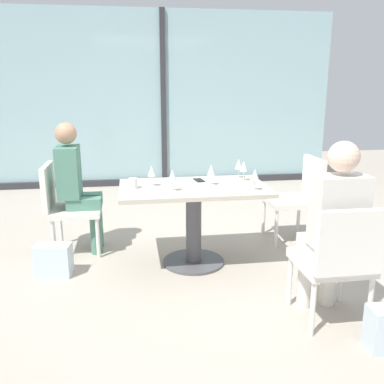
{
  "coord_description": "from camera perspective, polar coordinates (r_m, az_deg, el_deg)",
  "views": [
    {
      "loc": [
        -0.54,
        -3.54,
        1.61
      ],
      "look_at": [
        0.0,
        0.1,
        0.65
      ],
      "focal_mm": 39.23,
      "sensor_mm": 36.0,
      "label": 1
    }
  ],
  "objects": [
    {
      "name": "ground_plane",
      "position": [
        3.93,
        0.22,
        -9.59
      ],
      "size": [
        12.0,
        12.0,
        0.0
      ],
      "primitive_type": "plane",
      "color": "#A89E8E"
    },
    {
      "name": "window_wall_backdrop",
      "position": [
        6.77,
        -3.92,
        11.2
      ],
      "size": [
        5.43,
        0.1,
        2.7
      ],
      "color": "#92B7BC",
      "rests_on": "ground_plane"
    },
    {
      "name": "dining_table_main",
      "position": [
        3.74,
        0.22,
        -2.13
      ],
      "size": [
        1.3,
        0.77,
        0.73
      ],
      "color": "#BCB29E",
      "rests_on": "ground_plane"
    },
    {
      "name": "chair_front_right",
      "position": [
        2.95,
        19.26,
        -8.43
      ],
      "size": [
        0.46,
        0.5,
        0.87
      ],
      "color": "silver",
      "rests_on": "ground_plane"
    },
    {
      "name": "chair_far_left",
      "position": [
        4.19,
        -16.79,
        -1.42
      ],
      "size": [
        0.5,
        0.46,
        0.87
      ],
      "color": "silver",
      "rests_on": "ground_plane"
    },
    {
      "name": "chair_far_right",
      "position": [
        4.48,
        14.3,
        -0.22
      ],
      "size": [
        0.5,
        0.46,
        0.87
      ],
      "color": "silver",
      "rests_on": "ground_plane"
    },
    {
      "name": "person_front_right",
      "position": [
        2.97,
        18.63,
        -4.02
      ],
      "size": [
        0.34,
        0.39,
        1.26
      ],
      "color": "silver",
      "rests_on": "ground_plane"
    },
    {
      "name": "person_far_left",
      "position": [
        4.13,
        -15.5,
        1.34
      ],
      "size": [
        0.39,
        0.34,
        1.26
      ],
      "color": "#4C7F6B",
      "rests_on": "ground_plane"
    },
    {
      "name": "wine_glass_0",
      "position": [
        3.7,
        2.61,
        2.94
      ],
      "size": [
        0.07,
        0.07,
        0.18
      ],
      "color": "silver",
      "rests_on": "dining_table_main"
    },
    {
      "name": "wine_glass_1",
      "position": [
        3.55,
        8.56,
        2.3
      ],
      "size": [
        0.07,
        0.07,
        0.18
      ],
      "color": "silver",
      "rests_on": "dining_table_main"
    },
    {
      "name": "wine_glass_2",
      "position": [
        4.0,
        6.37,
        3.75
      ],
      "size": [
        0.07,
        0.07,
        0.18
      ],
      "color": "silver",
      "rests_on": "dining_table_main"
    },
    {
      "name": "wine_glass_3",
      "position": [
        3.9,
        7.05,
        3.44
      ],
      "size": [
        0.07,
        0.07,
        0.18
      ],
      "color": "silver",
      "rests_on": "dining_table_main"
    },
    {
      "name": "wine_glass_4",
      "position": [
        3.67,
        -5.52,
        2.8
      ],
      "size": [
        0.07,
        0.07,
        0.18
      ],
      "color": "silver",
      "rests_on": "dining_table_main"
    },
    {
      "name": "wine_glass_5",
      "position": [
        3.49,
        -2.68,
        2.24
      ],
      "size": [
        0.07,
        0.07,
        0.18
      ],
      "color": "silver",
      "rests_on": "dining_table_main"
    },
    {
      "name": "coffee_cup",
      "position": [
        3.63,
        -8.02,
        1.17
      ],
      "size": [
        0.08,
        0.08,
        0.09
      ],
      "primitive_type": "cylinder",
      "color": "white",
      "rests_on": "dining_table_main"
    },
    {
      "name": "cell_phone_on_table",
      "position": [
        3.9,
        0.95,
        1.63
      ],
      "size": [
        0.09,
        0.15,
        0.01
      ],
      "primitive_type": "cube",
      "rotation": [
        0.0,
        0.0,
        0.17
      ],
      "color": "black",
      "rests_on": "dining_table_main"
    },
    {
      "name": "handbag_1",
      "position": [
        3.82,
        -18.31,
        -8.78
      ],
      "size": [
        0.32,
        0.2,
        0.28
      ],
      "primitive_type": "cube",
      "rotation": [
        0.0,
        0.0,
        -0.16
      ],
      "color": "silver",
      "rests_on": "ground_plane"
    }
  ]
}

